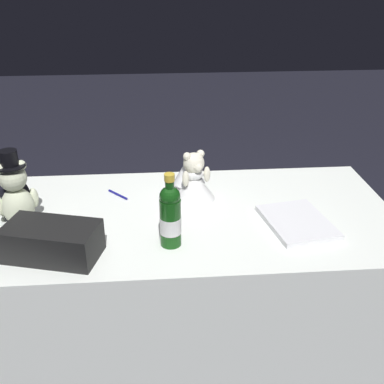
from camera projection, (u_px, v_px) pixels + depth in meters
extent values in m
plane|color=black|center=(192.00, 349.00, 2.22)|extent=(12.00, 12.00, 0.00)
cube|color=white|center=(192.00, 287.00, 2.06)|extent=(1.66, 0.84, 0.74)
ellipsoid|color=beige|center=(18.00, 206.00, 1.79)|extent=(0.13, 0.11, 0.15)
cube|color=black|center=(16.00, 202.00, 1.82)|extent=(0.12, 0.09, 0.11)
sphere|color=beige|center=(13.00, 178.00, 1.74)|extent=(0.10, 0.10, 0.10)
sphere|color=beige|center=(10.00, 175.00, 1.77)|extent=(0.04, 0.04, 0.04)
sphere|color=beige|center=(21.00, 165.00, 1.74)|extent=(0.04, 0.04, 0.04)
sphere|color=beige|center=(0.00, 169.00, 1.70)|extent=(0.04, 0.04, 0.04)
ellipsoid|color=beige|center=(34.00, 198.00, 1.83)|extent=(0.04, 0.04, 0.08)
sphere|color=beige|center=(25.00, 208.00, 1.88)|extent=(0.05, 0.05, 0.05)
sphere|color=beige|center=(7.00, 212.00, 1.85)|extent=(0.05, 0.05, 0.05)
cylinder|color=black|center=(10.00, 166.00, 1.72)|extent=(0.11, 0.11, 0.01)
cylinder|color=black|center=(9.00, 158.00, 1.70)|extent=(0.06, 0.06, 0.06)
cone|color=white|center=(194.00, 185.00, 1.99)|extent=(0.18, 0.18, 0.13)
ellipsoid|color=white|center=(194.00, 173.00, 1.96)|extent=(0.08, 0.07, 0.06)
sphere|color=silver|center=(194.00, 163.00, 1.94)|extent=(0.09, 0.09, 0.09)
sphere|color=silver|center=(198.00, 167.00, 1.91)|extent=(0.04, 0.04, 0.04)
sphere|color=silver|center=(187.00, 156.00, 1.91)|extent=(0.03, 0.03, 0.03)
sphere|color=silver|center=(200.00, 154.00, 1.94)|extent=(0.03, 0.03, 0.03)
ellipsoid|color=silver|center=(186.00, 179.00, 1.93)|extent=(0.03, 0.03, 0.07)
ellipsoid|color=silver|center=(207.00, 174.00, 1.97)|extent=(0.03, 0.03, 0.07)
cone|color=white|center=(189.00, 170.00, 2.00)|extent=(0.18, 0.19, 0.13)
cylinder|color=#124211|center=(171.00, 222.00, 1.65)|extent=(0.08, 0.08, 0.18)
sphere|color=#124211|center=(170.00, 197.00, 1.60)|extent=(0.07, 0.07, 0.07)
cylinder|color=#124211|center=(170.00, 185.00, 1.58)|extent=(0.03, 0.03, 0.07)
cylinder|color=gold|center=(169.00, 177.00, 1.57)|extent=(0.04, 0.04, 0.03)
cylinder|color=silver|center=(171.00, 225.00, 1.65)|extent=(0.08, 0.08, 0.06)
cylinder|color=navy|center=(118.00, 195.00, 2.03)|extent=(0.09, 0.10, 0.01)
cone|color=silver|center=(127.00, 199.00, 2.00)|extent=(0.02, 0.02, 0.01)
cube|color=black|center=(52.00, 241.00, 1.60)|extent=(0.35, 0.25, 0.12)
cube|color=#B7B7BF|center=(50.00, 229.00, 1.67)|extent=(0.04, 0.02, 0.03)
cube|color=white|center=(297.00, 222.00, 1.81)|extent=(0.28, 0.34, 0.02)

